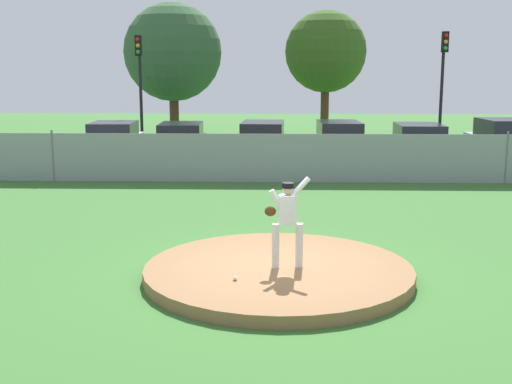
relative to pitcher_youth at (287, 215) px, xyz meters
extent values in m
plane|color=#386B2D|center=(-0.14, 6.08, -1.14)|extent=(80.00, 80.00, 0.00)
cube|color=#2B2B2D|center=(-0.14, 14.58, -1.14)|extent=(44.00, 7.00, 0.01)
cylinder|color=olive|center=(-0.14, 0.08, -1.04)|extent=(4.74, 4.74, 0.21)
cylinder|color=silver|center=(-0.19, -0.03, -0.54)|extent=(0.13, 0.13, 0.79)
cylinder|color=silver|center=(0.22, 0.02, -0.54)|extent=(0.13, 0.13, 0.79)
cylinder|color=silver|center=(0.01, 0.00, 0.11)|extent=(0.32, 0.32, 0.51)
cylinder|color=silver|center=(0.19, 0.00, 0.46)|extent=(0.43, 0.14, 0.44)
cylinder|color=silver|center=(-0.17, 0.00, 0.23)|extent=(0.29, 0.12, 0.46)
ellipsoid|color=#4C2D14|center=(-0.29, 0.05, 0.06)|extent=(0.20, 0.12, 0.18)
sphere|color=tan|center=(0.01, 0.00, 0.46)|extent=(0.20, 0.20, 0.20)
cylinder|color=black|center=(0.01, 0.00, 0.53)|extent=(0.21, 0.21, 0.09)
sphere|color=white|center=(-0.86, -0.73, -0.90)|extent=(0.07, 0.07, 0.07)
cube|color=gray|center=(-0.14, 10.08, -0.34)|extent=(37.29, 0.03, 1.60)
cylinder|color=slate|center=(-7.60, 10.08, -0.29)|extent=(0.07, 0.07, 1.70)
cylinder|color=slate|center=(7.31, 10.08, -0.29)|extent=(0.07, 0.07, 1.70)
cube|color=maroon|center=(-0.71, 14.44, -0.48)|extent=(1.94, 4.70, 0.68)
cube|color=black|center=(-0.71, 14.44, 0.19)|extent=(1.71, 2.61, 0.67)
cylinder|color=black|center=(-0.64, 15.87, -0.82)|extent=(1.82, 0.72, 0.64)
cylinder|color=black|center=(-0.77, 13.01, -0.82)|extent=(1.82, 0.72, 0.64)
cube|color=slate|center=(2.37, 15.04, -0.50)|extent=(1.89, 4.66, 0.65)
cube|color=black|center=(2.37, 15.04, 0.16)|extent=(1.69, 2.58, 0.67)
cylinder|color=black|center=(2.33, 16.47, -0.82)|extent=(1.84, 0.69, 0.64)
cylinder|color=black|center=(2.40, 13.61, -0.82)|extent=(1.84, 0.69, 0.64)
cube|color=silver|center=(-6.67, 14.50, -0.45)|extent=(2.07, 4.28, 0.74)
cube|color=black|center=(-6.67, 14.50, 0.21)|extent=(1.81, 2.39, 0.57)
cylinder|color=black|center=(-6.75, 15.79, -0.82)|extent=(1.92, 0.75, 0.64)
cylinder|color=black|center=(-6.59, 13.21, -0.82)|extent=(1.92, 0.75, 0.64)
cube|color=#146066|center=(5.41, 14.33, -0.50)|extent=(2.01, 4.50, 0.65)
cube|color=black|center=(5.41, 14.33, 0.14)|extent=(1.79, 2.50, 0.63)
cylinder|color=black|center=(5.46, 15.70, -0.82)|extent=(1.93, 0.71, 0.64)
cylinder|color=black|center=(5.36, 12.95, -0.82)|extent=(1.93, 0.71, 0.64)
cube|color=#232328|center=(-3.97, 14.54, -0.48)|extent=(1.99, 4.55, 0.68)
cube|color=black|center=(-3.97, 14.54, 0.16)|extent=(1.75, 2.53, 0.60)
cylinder|color=black|center=(-4.04, 15.92, -0.82)|extent=(1.87, 0.73, 0.64)
cylinder|color=black|center=(-3.90, 13.16, -0.82)|extent=(1.87, 0.73, 0.64)
cube|color=#B7BABF|center=(8.85, 14.93, -0.45)|extent=(1.92, 4.24, 0.74)
cube|color=black|center=(8.85, 14.93, 0.27)|extent=(1.69, 2.36, 0.70)
cylinder|color=black|center=(8.79, 16.22, -0.82)|extent=(1.81, 0.72, 0.64)
cone|color=orange|center=(-9.68, 12.44, -0.86)|extent=(0.32, 0.32, 0.55)
cube|color=black|center=(-9.68, 12.44, -1.12)|extent=(0.40, 0.40, 0.03)
cylinder|color=black|center=(-6.34, 18.39, 1.46)|extent=(0.14, 0.14, 5.21)
cube|color=black|center=(-6.34, 18.21, 3.61)|extent=(0.28, 0.24, 0.90)
sphere|color=red|center=(-6.34, 18.09, 3.88)|extent=(0.18, 0.18, 0.18)
sphere|color=orange|center=(-6.34, 18.09, 3.61)|extent=(0.18, 0.18, 0.18)
sphere|color=green|center=(-6.34, 18.09, 3.34)|extent=(0.18, 0.18, 0.18)
cylinder|color=black|center=(7.25, 18.49, 1.54)|extent=(0.14, 0.14, 5.35)
cube|color=black|center=(7.25, 18.31, 3.76)|extent=(0.28, 0.24, 0.90)
sphere|color=red|center=(7.25, 18.19, 4.03)|extent=(0.18, 0.18, 0.18)
sphere|color=orange|center=(7.25, 18.19, 3.76)|extent=(0.18, 0.18, 0.18)
sphere|color=green|center=(7.25, 18.19, 3.49)|extent=(0.18, 0.18, 0.18)
cylinder|color=#4C331E|center=(-5.68, 23.73, 0.27)|extent=(0.50, 0.50, 2.83)
sphere|color=#315832|center=(-5.68, 23.73, 3.50)|extent=(5.18, 5.18, 5.18)
cylinder|color=#4C331E|center=(2.51, 24.83, 0.43)|extent=(0.45, 0.45, 3.15)
sphere|color=#33581C|center=(2.51, 24.83, 3.56)|extent=(4.42, 4.42, 4.42)
camera|label=1|loc=(-0.21, -10.74, 2.42)|focal=44.75mm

